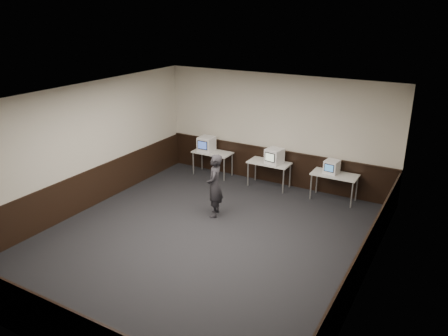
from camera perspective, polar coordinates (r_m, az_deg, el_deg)
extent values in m
plane|color=black|center=(9.93, -2.86, -9.40)|extent=(8.00, 8.00, 0.00)
plane|color=white|center=(8.79, -3.23, 9.02)|extent=(8.00, 8.00, 0.00)
plane|color=beige|center=(12.62, 6.83, 4.94)|extent=(7.00, 0.00, 7.00)
plane|color=beige|center=(6.60, -22.50, -11.64)|extent=(7.00, 0.00, 7.00)
plane|color=beige|center=(11.42, -18.01, 2.42)|extent=(0.00, 8.00, 8.00)
plane|color=beige|center=(8.05, 18.55, -5.18)|extent=(0.00, 8.00, 8.00)
cube|color=black|center=(12.93, 6.59, 0.22)|extent=(6.98, 0.04, 1.00)
cube|color=black|center=(7.22, -21.14, -19.04)|extent=(6.98, 0.04, 1.00)
cube|color=black|center=(11.78, -17.36, -2.69)|extent=(0.04, 7.98, 1.00)
cube|color=black|center=(8.56, 17.59, -11.82)|extent=(0.04, 7.98, 1.00)
cube|color=black|center=(12.75, 6.65, 2.39)|extent=(6.98, 0.06, 0.04)
cube|color=silver|center=(13.36, -1.51, 2.05)|extent=(1.20, 0.60, 0.04)
cylinder|color=#999999|center=(13.56, -4.04, 0.62)|extent=(0.04, 0.04, 0.71)
cylinder|color=#999999|center=(13.01, 0.00, -0.19)|extent=(0.04, 0.04, 0.71)
cylinder|color=#999999|center=(13.95, -2.90, 1.22)|extent=(0.04, 0.04, 0.71)
cylinder|color=#999999|center=(13.42, 1.06, 0.46)|extent=(0.04, 0.04, 0.71)
cube|color=silver|center=(12.53, 5.94, 0.69)|extent=(1.20, 0.60, 0.04)
cylinder|color=#999999|center=(12.66, 3.15, -0.82)|extent=(0.04, 0.04, 0.71)
cylinder|color=#999999|center=(12.25, 7.75, -1.74)|extent=(0.04, 0.04, 0.71)
cylinder|color=#999999|center=(13.08, 4.13, -0.14)|extent=(0.04, 0.04, 0.71)
cylinder|color=#999999|center=(12.68, 8.61, -1.00)|extent=(0.04, 0.04, 0.71)
cube|color=silver|center=(11.95, 14.28, -0.85)|extent=(1.20, 0.60, 0.04)
cylinder|color=#999999|center=(12.00, 11.28, -2.44)|extent=(0.04, 0.04, 0.71)
cylinder|color=#999999|center=(11.74, 16.35, -3.42)|extent=(0.04, 0.04, 0.71)
cylinder|color=#999999|center=(12.44, 12.03, -1.65)|extent=(0.04, 0.04, 0.71)
cylinder|color=#999999|center=(12.19, 16.93, -2.58)|extent=(0.04, 0.04, 0.71)
cube|color=white|center=(13.38, -2.31, 3.17)|extent=(0.45, 0.48, 0.45)
cube|color=black|center=(13.18, -2.84, 2.99)|extent=(0.34, 0.02, 0.27)
cube|color=#3A56AD|center=(13.17, -2.86, 2.98)|extent=(0.29, 0.01, 0.22)
cube|color=white|center=(12.38, 6.60, 1.57)|extent=(0.50, 0.52, 0.43)
cube|color=black|center=(12.19, 6.01, 1.40)|extent=(0.32, 0.07, 0.26)
cube|color=beige|center=(12.18, 5.98, 1.39)|extent=(0.28, 0.05, 0.21)
cube|color=white|center=(11.93, 13.90, 0.17)|extent=(0.39, 0.41, 0.36)
cube|color=black|center=(11.76, 13.56, -0.01)|extent=(0.27, 0.04, 0.21)
cube|color=teal|center=(11.75, 13.54, -0.02)|extent=(0.23, 0.03, 0.18)
imported|color=black|center=(10.70, -1.23, -2.31)|extent=(0.57, 0.68, 1.60)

